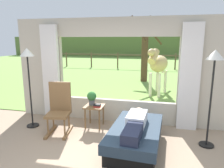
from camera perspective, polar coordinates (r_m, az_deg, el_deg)
back_wall_with_window at (r=5.14m, az=1.17°, el=3.21°), size 5.20×0.12×2.55m
curtain_panel_left at (r=5.62m, az=-16.26°, el=2.97°), size 0.44×0.10×2.40m
curtain_panel_right at (r=4.94m, az=20.34°, el=1.52°), size 0.44×0.10×2.40m
outdoor_pasture_lawn at (r=16.04m, az=9.35°, el=4.58°), size 36.00×21.68×0.02m
distant_hill_ridge at (r=25.75m, az=11.01°, el=9.91°), size 36.00×2.00×2.40m
recliner_sofa at (r=4.14m, az=6.42°, el=-14.13°), size 0.98×1.74×0.42m
reclining_person at (r=3.97m, az=6.44°, el=-10.50°), size 0.37×1.44×0.22m
rocking_chair at (r=4.81m, az=-14.12°, el=-6.42°), size 0.57×0.75×1.12m
side_table at (r=4.97m, az=-4.82°, el=-6.95°), size 0.44×0.44×0.52m
potted_plant at (r=4.97m, az=-5.54°, el=-3.63°), size 0.22×0.22×0.32m
book_stack at (r=4.85m, az=-4.05°, el=-5.85°), size 0.17×0.15×0.06m
floor_lamp_left at (r=5.11m, az=-21.92°, el=5.06°), size 0.32×0.32×1.85m
floor_lamp_right at (r=4.23m, az=25.96°, el=3.58°), size 0.32×0.32×1.86m
horse at (r=7.81m, az=12.49°, el=5.24°), size 0.87×1.82×1.73m
pasture_tree at (r=10.33m, az=8.80°, el=8.51°), size 1.62×1.62×3.20m
pasture_fence_line at (r=14.92m, az=9.16°, el=6.88°), size 16.10×0.10×1.10m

